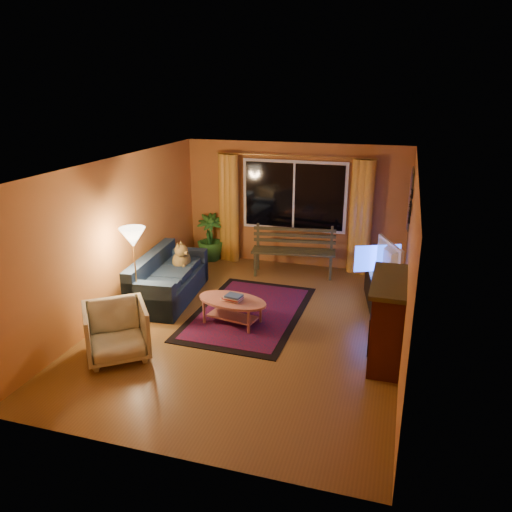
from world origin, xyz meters
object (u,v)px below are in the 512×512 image
(coffee_table, at_px, (232,311))
(tv_console, at_px, (381,289))
(armchair, at_px, (116,329))
(bench, at_px, (293,263))
(sofa, at_px, (169,277))
(floor_lamp, at_px, (136,275))

(coffee_table, bearing_deg, tv_console, 33.52)
(coffee_table, bearing_deg, armchair, -130.19)
(bench, distance_m, sofa, 2.52)
(sofa, bearing_deg, armchair, -89.69)
(tv_console, bearing_deg, armchair, -149.84)
(bench, height_order, floor_lamp, floor_lamp)
(armchair, xyz_separation_m, coffee_table, (1.18, 1.40, -0.21))
(bench, height_order, armchair, armchair)
(sofa, relative_size, armchair, 2.34)
(armchair, bearing_deg, sofa, 58.83)
(bench, bearing_deg, sofa, -144.75)
(tv_console, bearing_deg, sofa, -177.25)
(floor_lamp, bearing_deg, armchair, -74.65)
(sofa, distance_m, coffee_table, 1.54)
(sofa, xyz_separation_m, tv_console, (3.56, 0.81, -0.13))
(bench, xyz_separation_m, coffee_table, (-0.44, -2.36, -0.04))
(coffee_table, bearing_deg, floor_lamp, -169.88)
(sofa, height_order, coffee_table, sofa)
(coffee_table, bearing_deg, sofa, 155.59)
(floor_lamp, bearing_deg, sofa, 83.41)
(sofa, bearing_deg, coffee_table, -29.93)
(sofa, height_order, floor_lamp, floor_lamp)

